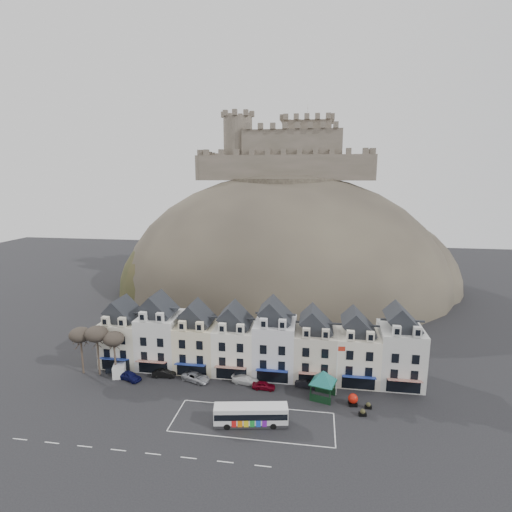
{
  "coord_description": "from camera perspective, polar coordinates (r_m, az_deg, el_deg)",
  "views": [
    {
      "loc": [
        9.95,
        -47.34,
        33.09
      ],
      "look_at": [
        -1.14,
        24.0,
        18.68
      ],
      "focal_mm": 28.0,
      "sensor_mm": 36.0,
      "label": 1
    }
  ],
  "objects": [
    {
      "name": "car_maroon",
      "position": [
        66.36,
        1.11,
        -18.01
      ],
      "size": [
        3.72,
        1.62,
        1.25
      ],
      "primitive_type": "imported",
      "rotation": [
        0.0,
        0.0,
        1.53
      ],
      "color": "maroon",
      "rests_on": "ground"
    },
    {
      "name": "bus_shelter",
      "position": [
        63.46,
        9.59,
        -16.65
      ],
      "size": [
        6.87,
        6.87,
        4.53
      ],
      "rotation": [
        0.0,
        0.0,
        -0.28
      ],
      "color": "black",
      "rests_on": "ground"
    },
    {
      "name": "car_black",
      "position": [
        71.46,
        -12.99,
        -16.02
      ],
      "size": [
        4.01,
        1.71,
        1.28
      ],
      "primitive_type": "imported",
      "rotation": [
        0.0,
        0.0,
        1.66
      ],
      "color": "black",
      "rests_on": "ground"
    },
    {
      "name": "white_van",
      "position": [
        74.37,
        -18.86,
        -14.92
      ],
      "size": [
        3.23,
        4.72,
        1.98
      ],
      "rotation": [
        0.0,
        0.0,
        0.34
      ],
      "color": "silver",
      "rests_on": "ground"
    },
    {
      "name": "red_buoy",
      "position": [
        63.92,
        13.68,
        -19.29
      ],
      "size": [
        1.44,
        1.44,
        1.78
      ],
      "rotation": [
        0.0,
        0.0,
        0.13
      ],
      "color": "black",
      "rests_on": "ground"
    },
    {
      "name": "planter_east",
      "position": [
        63.9,
        15.74,
        -19.88
      ],
      "size": [
        0.97,
        0.67,
        0.96
      ],
      "rotation": [
        0.0,
        0.0,
        0.02
      ],
      "color": "black",
      "rests_on": "ground"
    },
    {
      "name": "townhouse_terrace",
      "position": [
        69.84,
        0.03,
        -12.16
      ],
      "size": [
        54.4,
        9.35,
        11.8
      ],
      "color": "silver",
      "rests_on": "ground"
    },
    {
      "name": "car_silver",
      "position": [
        69.32,
        -8.59,
        -16.73
      ],
      "size": [
        5.25,
        3.8,
        1.35
      ],
      "primitive_type": "imported",
      "rotation": [
        0.0,
        0.0,
        1.2
      ],
      "color": "#AAACB2",
      "rests_on": "ground"
    },
    {
      "name": "bus",
      "position": [
        57.97,
        -0.74,
        -21.67
      ],
      "size": [
        10.2,
        3.98,
        2.81
      ],
      "rotation": [
        0.0,
        0.0,
        0.17
      ],
      "color": "#262628",
      "rests_on": "ground"
    },
    {
      "name": "tree_left_near",
      "position": [
        71.66,
        -19.67,
        -11.14
      ],
      "size": [
        3.43,
        3.43,
        7.84
      ],
      "color": "#3D3326",
      "rests_on": "ground"
    },
    {
      "name": "planter_west",
      "position": [
        62.07,
        14.99,
        -20.8
      ],
      "size": [
        1.09,
        0.73,
        1.04
      ],
      "rotation": [
        0.0,
        0.0,
        0.11
      ],
      "color": "black",
      "rests_on": "ground"
    },
    {
      "name": "car_white",
      "position": [
        67.88,
        -1.49,
        -17.25
      ],
      "size": [
        4.75,
        2.48,
        1.31
      ],
      "primitive_type": "imported",
      "rotation": [
        0.0,
        0.0,
        1.42
      ],
      "color": "white",
      "rests_on": "ground"
    },
    {
      "name": "coach_bay_markings",
      "position": [
        59.33,
        -0.41,
        -22.61
      ],
      "size": [
        22.0,
        7.5,
        0.01
      ],
      "primitive_type": "cube",
      "color": "silver",
      "rests_on": "ground"
    },
    {
      "name": "tree_left_far",
      "position": [
        74.49,
        -23.82,
        -10.3
      ],
      "size": [
        3.61,
        3.61,
        8.24
      ],
      "color": "#3D3326",
      "rests_on": "ground"
    },
    {
      "name": "tree_left_mid",
      "position": [
        72.85,
        -21.82,
        -10.34
      ],
      "size": [
        3.78,
        3.78,
        8.64
      ],
      "color": "#3D3326",
      "rests_on": "ground"
    },
    {
      "name": "car_charcoal",
      "position": [
        67.29,
        7.34,
        -17.64
      ],
      "size": [
        4.01,
        1.87,
        1.27
      ],
      "primitive_type": "imported",
      "rotation": [
        0.0,
        0.0,
        1.43
      ],
      "color": "black",
      "rests_on": "ground"
    },
    {
      "name": "flagpole",
      "position": [
        64.1,
        11.57,
        -15.24
      ],
      "size": [
        1.19,
        0.21,
        8.24
      ],
      "rotation": [
        0.0,
        0.0,
        0.11
      ],
      "color": "silver",
      "rests_on": "ground"
    },
    {
      "name": "car_navy",
      "position": [
        71.95,
        -17.56,
        -16.02
      ],
      "size": [
        4.52,
        3.14,
        1.43
      ],
      "primitive_type": "imported",
      "rotation": [
        0.0,
        0.0,
        1.19
      ],
      "color": "#0D0F43",
      "rests_on": "ground"
    },
    {
      "name": "castle_hill",
      "position": [
        121.19,
        4.4,
        -4.53
      ],
      "size": [
        100.0,
        76.0,
        68.0
      ],
      "color": "#322D27",
      "rests_on": "ground"
    },
    {
      "name": "ground",
      "position": [
        58.61,
        -2.72,
        -23.1
      ],
      "size": [
        300.0,
        300.0,
        0.0
      ],
      "primitive_type": "plane",
      "color": "black",
      "rests_on": "ground"
    },
    {
      "name": "castle",
      "position": [
        123.84,
        4.6,
        14.54
      ],
      "size": [
        50.2,
        22.2,
        22.0
      ],
      "color": "brown",
      "rests_on": "ground"
    }
  ]
}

